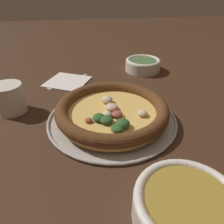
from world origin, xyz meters
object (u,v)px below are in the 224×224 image
object	(u,v)px
napkin	(67,81)
drinking_cup	(9,98)
bowl_near	(187,207)
bowl_far	(143,64)
pizza_tray	(112,119)
pizza	(112,111)
fork	(66,82)

from	to	relation	value
napkin	drinking_cup	bearing A→B (deg)	50.48
bowl_near	bowl_far	distance (m)	0.60
pizza_tray	pizza	world-z (taller)	pizza
fork	pizza_tray	bearing A→B (deg)	77.66
pizza	drinking_cup	distance (m)	0.27
bowl_near	fork	world-z (taller)	bowl_near
bowl_far	pizza_tray	bearing A→B (deg)	63.02
pizza_tray	fork	bearing A→B (deg)	-63.25
bowl_far	napkin	bearing A→B (deg)	14.02
pizza	bowl_far	world-z (taller)	pizza
pizza_tray	fork	world-z (taller)	pizza_tray
pizza	napkin	size ratio (longest dim) A/B	1.60
drinking_cup	napkin	world-z (taller)	drinking_cup
napkin	fork	distance (m)	0.01
pizza_tray	napkin	world-z (taller)	same
pizza	fork	bearing A→B (deg)	-63.34
drinking_cup	napkin	bearing A→B (deg)	-129.52
bowl_far	drinking_cup	bearing A→B (deg)	29.60
pizza	bowl_near	size ratio (longest dim) A/B	1.74
pizza_tray	bowl_near	xyz separation A→B (m)	(-0.07, 0.28, 0.02)
drinking_cup	bowl_far	bearing A→B (deg)	-150.40
drinking_cup	bowl_near	bearing A→B (deg)	132.94
pizza_tray	bowl_near	size ratio (longest dim) A/B	2.02
pizza	drinking_cup	size ratio (longest dim) A/B	3.60
pizza	napkin	world-z (taller)	pizza
bowl_near	napkin	bearing A→B (deg)	-69.97
pizza_tray	drinking_cup	distance (m)	0.27
bowl_far	fork	xyz separation A→B (m)	(0.29, 0.07, -0.02)
pizza_tray	pizza	bearing A→B (deg)	87.02
bowl_near	fork	size ratio (longest dim) A/B	1.15
bowl_far	napkin	world-z (taller)	bowl_far
bowl_near	bowl_far	size ratio (longest dim) A/B	1.21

